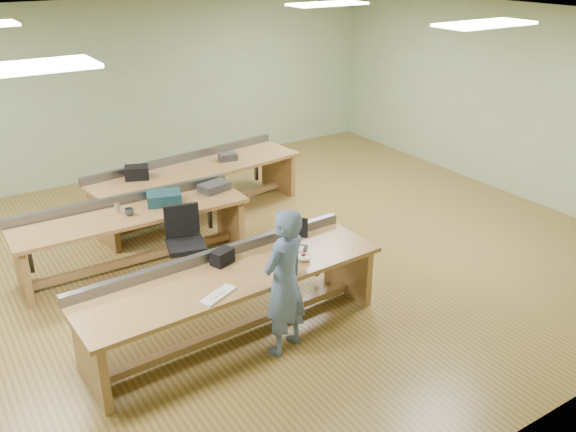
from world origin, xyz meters
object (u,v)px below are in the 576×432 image
object	(u,v)px
parts_bin_grey	(214,187)
laptop_base	(292,250)
mug	(129,212)
drinks_can	(117,208)
person	(284,282)
camera_bag	(222,257)
workbench_back	(197,179)
workbench_front	(233,288)
workbench_mid	(132,225)
task_chair	(186,254)
parts_bin_teal	(164,198)

from	to	relation	value
parts_bin_grey	laptop_base	bearing A→B (deg)	-92.43
mug	drinks_can	distance (m)	0.18
mug	person	bearing A→B (deg)	-73.79
person	laptop_base	world-z (taller)	person
camera_bag	drinks_can	size ratio (longest dim) A/B	1.86
workbench_back	mug	size ratio (longest dim) A/B	29.55
mug	workbench_front	bearing A→B (deg)	-78.66
workbench_back	workbench_mid	bearing A→B (deg)	-150.09
workbench_back	person	bearing A→B (deg)	-109.23
workbench_front	task_chair	distance (m)	1.37
laptop_base	mug	size ratio (longest dim) A/B	2.60
camera_bag	person	bearing A→B (deg)	-86.07
workbench_back	parts_bin_grey	world-z (taller)	workbench_back
workbench_back	task_chair	distance (m)	2.03
task_chair	drinks_can	size ratio (longest dim) A/B	7.52
laptop_base	parts_bin_teal	xyz separation A→B (m)	(-0.65, 2.01, 0.06)
workbench_front	parts_bin_teal	distance (m)	2.09
camera_bag	parts_bin_teal	size ratio (longest dim) A/B	0.54
workbench_back	laptop_base	distance (m)	3.08
parts_bin_grey	mug	size ratio (longest dim) A/B	3.44
person	mug	size ratio (longest dim) A/B	13.50
parts_bin_teal	parts_bin_grey	xyz separation A→B (m)	(0.74, 0.05, -0.02)
task_chair	mug	size ratio (longest dim) A/B	8.15
workbench_mid	parts_bin_grey	world-z (taller)	workbench_mid
parts_bin_teal	camera_bag	bearing A→B (deg)	-93.41
workbench_back	drinks_can	xyz separation A→B (m)	(-1.54, -1.03, 0.25)
laptop_base	mug	distance (m)	2.21
parts_bin_teal	mug	size ratio (longest dim) A/B	3.71
workbench_mid	camera_bag	distance (m)	1.88
workbench_mid	laptop_base	size ratio (longest dim) A/B	9.81
parts_bin_teal	drinks_can	xyz separation A→B (m)	(-0.60, 0.03, -0.01)
drinks_can	person	bearing A→B (deg)	-72.75
workbench_front	workbench_mid	bearing A→B (deg)	96.73
workbench_mid	workbench_back	xyz separation A→B (m)	(1.39, 1.07, 0.01)
workbench_mid	parts_bin_grey	xyz separation A→B (m)	(1.19, 0.07, 0.25)
workbench_front	parts_bin_teal	xyz separation A→B (m)	(0.12, 2.07, 0.26)
workbench_front	workbench_mid	world-z (taller)	same
laptop_base	drinks_can	distance (m)	2.39
person	parts_bin_grey	size ratio (longest dim) A/B	3.92
workbench_mid	parts_bin_grey	distance (m)	1.22
person	parts_bin_teal	xyz separation A→B (m)	(-0.20, 2.56, 0.05)
camera_bag	mug	world-z (taller)	camera_bag
parts_bin_grey	parts_bin_teal	bearing A→B (deg)	-176.26
workbench_front	laptop_base	distance (m)	0.80
laptop_base	workbench_mid	bearing A→B (deg)	162.06
workbench_back	laptop_base	size ratio (longest dim) A/B	11.37
parts_bin_teal	mug	bearing A→B (deg)	-165.76
parts_bin_teal	mug	world-z (taller)	parts_bin_teal
workbench_front	mug	size ratio (longest dim) A/B	28.61
person	laptop_base	size ratio (longest dim) A/B	5.20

